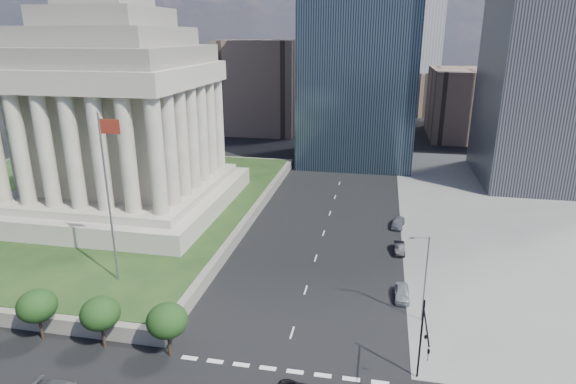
% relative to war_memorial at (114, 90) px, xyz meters
% --- Properties ---
extents(ground, '(500.00, 500.00, 0.00)m').
position_rel_war_memorial_xyz_m(ground, '(34.00, 52.00, -21.40)').
color(ground, black).
rests_on(ground, ground).
extents(plaza_terrace, '(66.00, 70.00, 1.80)m').
position_rel_war_memorial_xyz_m(plaza_terrace, '(-11.00, 2.00, -20.50)').
color(plaza_terrace, '#635E54').
rests_on(plaza_terrace, ground).
extents(plaza_lawn, '(64.00, 68.00, 0.10)m').
position_rel_war_memorial_xyz_m(plaza_lawn, '(-11.00, 2.00, -19.55)').
color(plaza_lawn, '#1B3315').
rests_on(plaza_lawn, plaza_terrace).
extents(war_memorial, '(34.00, 34.00, 39.00)m').
position_rel_war_memorial_xyz_m(war_memorial, '(0.00, 0.00, 0.00)').
color(war_memorial, gray).
rests_on(war_memorial, plaza_lawn).
extents(flagpole, '(2.52, 0.24, 20.00)m').
position_rel_war_memorial_xyz_m(flagpole, '(12.17, -24.00, -8.29)').
color(flagpole, slate).
rests_on(flagpole, plaza_lawn).
extents(midrise_glass, '(26.00, 26.00, 60.00)m').
position_rel_war_memorial_xyz_m(midrise_glass, '(36.00, 47.00, 8.60)').
color(midrise_glass, black).
rests_on(midrise_glass, ground).
extents(building_filler_ne, '(20.00, 30.00, 20.00)m').
position_rel_war_memorial_xyz_m(building_filler_ne, '(66.00, 82.00, -11.40)').
color(building_filler_ne, brown).
rests_on(building_filler_ne, ground).
extents(building_filler_nw, '(24.00, 30.00, 28.00)m').
position_rel_war_memorial_xyz_m(building_filler_nw, '(4.00, 82.00, -7.40)').
color(building_filler_nw, brown).
rests_on(building_filler_nw, ground).
extents(traffic_signal_ne, '(0.30, 5.74, 8.00)m').
position_rel_war_memorial_xyz_m(traffic_signal_ne, '(46.50, -34.30, -16.15)').
color(traffic_signal_ne, black).
rests_on(traffic_signal_ne, ground).
extents(street_lamp_north, '(2.13, 0.22, 10.00)m').
position_rel_war_memorial_xyz_m(street_lamp_north, '(47.33, -23.00, -15.74)').
color(street_lamp_north, slate).
rests_on(street_lamp_north, ground).
extents(parked_sedan_near, '(4.38, 1.78, 1.49)m').
position_rel_war_memorial_xyz_m(parked_sedan_near, '(45.50, -18.72, -20.65)').
color(parked_sedan_near, '#95999E').
rests_on(parked_sedan_near, ground).
extents(parked_sedan_mid, '(4.15, 1.59, 1.35)m').
position_rel_war_memorial_xyz_m(parked_sedan_mid, '(45.50, -5.90, -20.72)').
color(parked_sedan_mid, black).
rests_on(parked_sedan_mid, ground).
extents(parked_sedan_far, '(2.49, 4.76, 1.54)m').
position_rel_war_memorial_xyz_m(parked_sedan_far, '(45.50, 3.86, -20.63)').
color(parked_sedan_far, slate).
rests_on(parked_sedan_far, ground).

